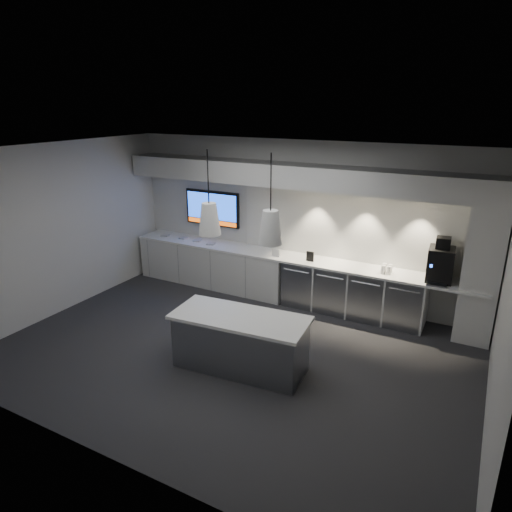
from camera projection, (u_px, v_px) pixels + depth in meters
The scene contains 28 objects.
floor at pixel (232, 352), 6.99m from camera, with size 7.00×7.00×0.00m, color #29292B.
ceiling at pixel (228, 153), 6.02m from camera, with size 7.00×7.00×0.00m, color black.
wall_back at pixel (299, 221), 8.59m from camera, with size 7.00×7.00×0.00m, color silver.
wall_front at pixel (96, 335), 4.41m from camera, with size 7.00×7.00×0.00m, color silver.
wall_left at pixel (61, 229), 8.06m from camera, with size 7.00×7.00×0.00m, color silver.
wall_right at pixel (506, 310), 4.94m from camera, with size 7.00×7.00×0.00m, color silver.
back_counter at pixel (291, 257), 8.52m from camera, with size 6.80×0.65×0.04m, color white.
left_base_cabinets at pixel (213, 265), 9.44m from camera, with size 3.30×0.63×0.86m, color silver.
fridge_unit_a at pixel (302, 282), 8.55m from camera, with size 0.60×0.61×0.85m, color gray.
fridge_unit_b at pixel (334, 288), 8.27m from camera, with size 0.60×0.61×0.85m, color gray.
fridge_unit_c at pixel (369, 295), 7.99m from camera, with size 0.60×0.61×0.85m, color gray.
fridge_unit_d at pixel (406, 302), 7.71m from camera, with size 0.60×0.61×0.85m, color gray.
backsplash at pixel (361, 227), 8.02m from camera, with size 4.60×0.03×1.30m, color silver.
soffit at pixel (293, 176), 8.05m from camera, with size 6.90×0.60×0.40m, color silver.
column at pixel (483, 263), 6.98m from camera, with size 0.55×0.55×2.60m, color silver.
wall_tv at pixel (212, 208), 9.37m from camera, with size 1.25×0.07×0.72m.
island at pixel (240, 342), 6.46m from camera, with size 1.98×0.98×0.81m.
bin at pixel (198, 332), 7.16m from camera, with size 0.30×0.30×0.42m, color gray.
coffee_machine at pixel (441, 263), 7.28m from camera, with size 0.43×0.59×0.72m.
sign_black at pixel (310, 256), 8.22m from camera, with size 0.14×0.02×0.18m, color black.
sign_white at pixel (276, 253), 8.49m from camera, with size 0.18×0.02×0.14m, color white.
cup_cluster at pixel (387, 269), 7.65m from camera, with size 0.17×0.17×0.15m, color white, non-canonical shape.
tray_a at pixel (165, 235), 9.79m from camera, with size 0.16×0.16×0.03m, color #ACACAC.
tray_b at pixel (184, 238), 9.60m from camera, with size 0.16×0.16×0.03m, color #ACACAC.
tray_c at pixel (197, 240), 9.45m from camera, with size 0.16×0.16×0.03m, color #ACACAC.
tray_d at pixel (211, 244), 9.22m from camera, with size 0.16×0.16×0.03m, color #ACACAC.
pendant_left at pixel (209, 219), 6.10m from camera, with size 0.30×0.30×1.13m.
pendant_right at pixel (270, 227), 5.70m from camera, with size 0.30×0.30×1.13m.
Camera 1 is at (3.22, -5.24, 3.64)m, focal length 32.00 mm.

